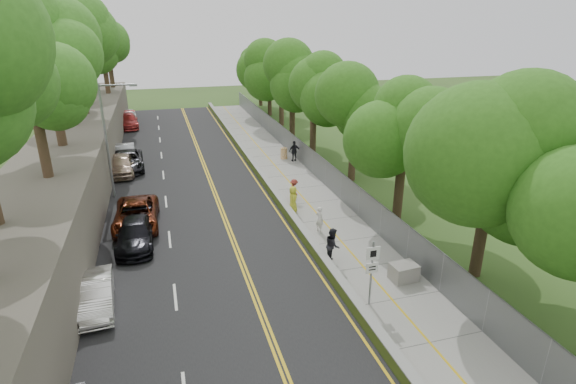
% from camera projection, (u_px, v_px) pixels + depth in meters
% --- Properties ---
extents(ground, '(140.00, 140.00, 0.00)m').
position_uv_depth(ground, '(323.00, 274.00, 22.38)').
color(ground, '#33511E').
rests_on(ground, ground).
extents(road, '(11.20, 66.00, 0.04)m').
position_uv_depth(road, '(189.00, 185.00, 34.41)').
color(road, black).
rests_on(road, ground).
extents(sidewalk, '(4.20, 66.00, 0.05)m').
position_uv_depth(sidewalk, '(288.00, 176.00, 36.48)').
color(sidewalk, gray).
rests_on(sidewalk, ground).
extents(jersey_barrier, '(0.42, 66.00, 0.60)m').
position_uv_depth(jersey_barrier, '(260.00, 175.00, 35.78)').
color(jersey_barrier, '#9EDC38').
rests_on(jersey_barrier, ground).
extents(rock_embankment, '(5.00, 66.00, 4.00)m').
position_uv_depth(rock_embankment, '(70.00, 170.00, 31.59)').
color(rock_embankment, '#595147').
rests_on(rock_embankment, ground).
extents(chainlink_fence, '(0.04, 66.00, 2.00)m').
position_uv_depth(chainlink_fence, '(313.00, 162.00, 36.68)').
color(chainlink_fence, slate).
rests_on(chainlink_fence, ground).
extents(trees_embankment, '(6.40, 66.00, 13.00)m').
position_uv_depth(trees_embankment, '(55.00, 43.00, 28.68)').
color(trees_embankment, '#418A26').
rests_on(trees_embankment, rock_embankment).
extents(trees_fenceside, '(7.00, 66.00, 14.00)m').
position_uv_depth(trees_fenceside, '(343.00, 86.00, 35.15)').
color(trees_fenceside, '#37781D').
rests_on(trees_fenceside, ground).
extents(streetlight, '(2.52, 0.22, 8.00)m').
position_uv_depth(streetlight, '(109.00, 133.00, 30.54)').
color(streetlight, gray).
rests_on(streetlight, ground).
extents(signpost, '(0.62, 0.09, 3.10)m').
position_uv_depth(signpost, '(372.00, 267.00, 19.25)').
color(signpost, gray).
rests_on(signpost, sidewalk).
extents(construction_barrel, '(0.61, 0.61, 1.01)m').
position_uv_depth(construction_barrel, '(284.00, 153.00, 40.74)').
color(construction_barrel, '#C96800').
rests_on(construction_barrel, sidewalk).
extents(concrete_block, '(1.30, 1.01, 0.82)m').
position_uv_depth(concrete_block, '(404.00, 272.00, 21.69)').
color(concrete_block, gray).
rests_on(concrete_block, sidewalk).
extents(car_1, '(1.72, 4.18, 1.35)m').
position_uv_depth(car_1, '(96.00, 294.00, 19.49)').
color(car_1, white).
rests_on(car_1, road).
extents(car_2, '(2.74, 5.62, 1.54)m').
position_uv_depth(car_2, '(136.00, 215.00, 27.20)').
color(car_2, '#4F1A0A').
rests_on(car_2, road).
extents(car_3, '(2.12, 4.89, 1.40)m').
position_uv_depth(car_3, '(135.00, 234.00, 24.94)').
color(car_3, black).
rests_on(car_3, road).
extents(car_4, '(1.99, 4.83, 1.64)m').
position_uv_depth(car_4, '(122.00, 165.00, 36.52)').
color(car_4, tan).
rests_on(car_4, road).
extents(car_5, '(1.82, 4.63, 1.50)m').
position_uv_depth(car_5, '(126.00, 153.00, 39.83)').
color(car_5, '#989B9F').
rests_on(car_5, road).
extents(car_6, '(2.84, 5.67, 1.54)m').
position_uv_depth(car_6, '(127.00, 161.00, 37.69)').
color(car_6, black).
rests_on(car_6, road).
extents(car_7, '(2.64, 5.68, 1.61)m').
position_uv_depth(car_7, '(128.00, 121.00, 52.46)').
color(car_7, '#A02928').
rests_on(car_7, road).
extents(car_8, '(1.95, 4.38, 1.46)m').
position_uv_depth(car_8, '(129.00, 116.00, 55.75)').
color(car_8, silver).
rests_on(car_8, road).
extents(painter_0, '(0.80, 1.01, 1.81)m').
position_uv_depth(painter_0, '(293.00, 200.00, 29.14)').
color(painter_0, gold).
rests_on(painter_0, sidewalk).
extents(painter_1, '(0.58, 0.68, 1.58)m').
position_uv_depth(painter_1, '(320.00, 219.00, 26.54)').
color(painter_1, white).
rests_on(painter_1, sidewalk).
extents(painter_2, '(0.95, 1.09, 1.89)m').
position_uv_depth(painter_2, '(333.00, 245.00, 23.14)').
color(painter_2, black).
rests_on(painter_2, sidewalk).
extents(painter_3, '(0.61, 1.02, 1.54)m').
position_uv_depth(painter_3, '(294.00, 190.00, 31.19)').
color(painter_3, maroon).
rests_on(painter_3, sidewalk).
extents(person_far, '(1.11, 0.54, 1.83)m').
position_uv_depth(person_far, '(294.00, 151.00, 39.89)').
color(person_far, black).
rests_on(person_far, sidewalk).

